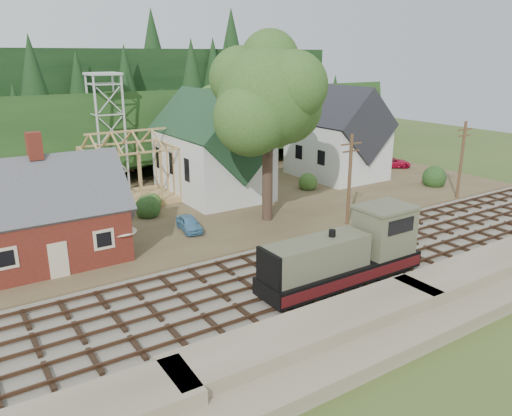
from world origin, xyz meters
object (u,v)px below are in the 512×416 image
car_blue (189,223)px  locomotive (348,255)px  car_red (393,162)px  patio_set (120,230)px

car_blue → locomotive: bearing=-65.4°
car_red → car_blue: bearing=137.2°
patio_set → car_blue: bearing=21.9°
locomotive → car_blue: (-4.30, 14.04, -1.13)m
patio_set → locomotive: bearing=-46.6°
locomotive → patio_set: 15.74m
locomotive → patio_set: size_ratio=4.58×
locomotive → car_red: bearing=37.6°
patio_set → car_red: bearing=14.7°
car_red → patio_set: patio_set is taller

